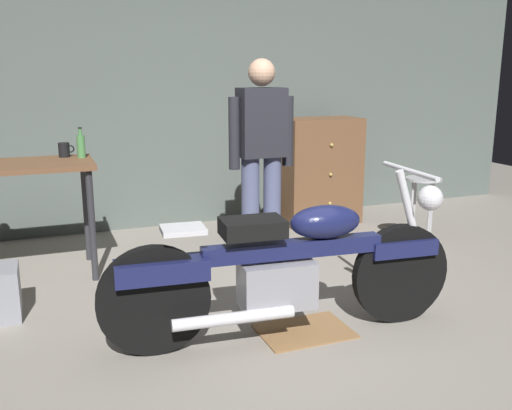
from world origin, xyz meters
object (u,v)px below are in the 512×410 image
Objects in this scene: motorcycle at (288,266)px; person_standing at (261,151)px; mug_black_matte at (64,150)px; bottle at (81,146)px; wooden_dresser at (320,171)px; shop_stool at (423,193)px.

motorcycle is 1.31× the size of person_standing.
motorcycle is 2.23m from mug_black_matte.
person_standing is 6.93× the size of bottle.
person_standing is 13.44× the size of mug_black_matte.
person_standing is (0.40, 1.44, 0.48)m from motorcycle.
person_standing is at bearing 79.18° from motorcycle.
bottle reaches higher than wooden_dresser.
wooden_dresser reaches higher than shop_stool.
person_standing is 1.59m from mug_black_matte.
person_standing is 2.61× the size of shop_stool.
mug_black_matte is (-1.13, 1.85, 0.51)m from motorcycle.
shop_stool is at bearing 37.64° from motorcycle.
mug_black_matte reaches higher than motorcycle.
bottle reaches higher than mug_black_matte.
wooden_dresser is 8.85× the size of mug_black_matte.
bottle is (0.12, -0.09, 0.04)m from mug_black_matte.
person_standing reaches higher than mug_black_matte.
wooden_dresser is (-0.46, 1.12, 0.05)m from shop_stool.
person_standing is 1.52× the size of wooden_dresser.
motorcycle is 2.11m from bottle.
motorcycle is at bearing -121.28° from wooden_dresser.
person_standing reaches higher than bottle.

